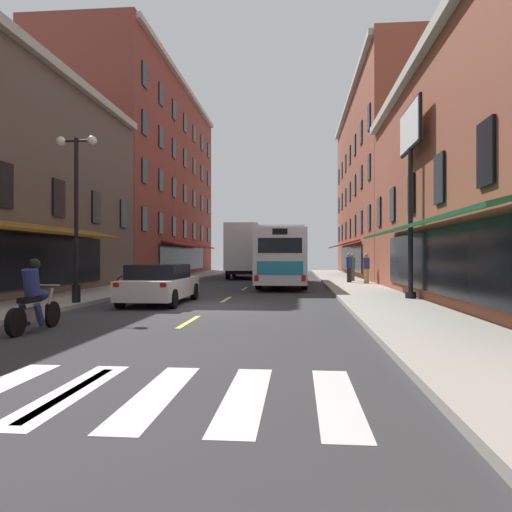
% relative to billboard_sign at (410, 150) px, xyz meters
% --- Properties ---
extents(ground_plane, '(34.80, 80.00, 0.10)m').
position_rel_billboard_sign_xyz_m(ground_plane, '(-7.05, -2.61, -5.76)').
color(ground_plane, '#333335').
extents(lane_centre_dashes, '(0.14, 73.90, 0.01)m').
position_rel_billboard_sign_xyz_m(lane_centre_dashes, '(-7.05, -2.86, -5.70)').
color(lane_centre_dashes, '#DBCC4C').
rests_on(lane_centre_dashes, ground).
extents(crosswalk_near, '(7.10, 2.80, 0.01)m').
position_rel_billboard_sign_xyz_m(crosswalk_near, '(-7.05, -12.61, -5.70)').
color(crosswalk_near, silver).
rests_on(crosswalk_near, ground).
extents(sidewalk_left, '(3.00, 80.00, 0.14)m').
position_rel_billboard_sign_xyz_m(sidewalk_left, '(-12.95, -2.61, -5.64)').
color(sidewalk_left, '#A39E93').
rests_on(sidewalk_left, ground).
extents(sidewalk_right, '(3.00, 80.00, 0.14)m').
position_rel_billboard_sign_xyz_m(sidewalk_right, '(-1.15, -2.61, -5.64)').
color(sidewalk_right, '#A39E93').
rests_on(sidewalk_right, ground).
extents(billboard_sign, '(0.40, 3.05, 7.23)m').
position_rel_billboard_sign_xyz_m(billboard_sign, '(0.00, 0.00, 0.00)').
color(billboard_sign, black).
rests_on(billboard_sign, sidewalk_right).
extents(transit_bus, '(2.70, 12.39, 3.23)m').
position_rel_billboard_sign_xyz_m(transit_bus, '(-5.09, 10.00, -4.01)').
color(transit_bus, silver).
rests_on(transit_bus, ground).
extents(box_truck, '(2.68, 7.99, 4.13)m').
position_rel_billboard_sign_xyz_m(box_truck, '(-8.41, 18.85, -3.59)').
color(box_truck, black).
rests_on(box_truck, ground).
extents(sedan_near, '(2.02, 4.74, 1.42)m').
position_rel_billboard_sign_xyz_m(sedan_near, '(-9.19, -1.44, -4.99)').
color(sedan_near, silver).
rests_on(sedan_near, ground).
extents(sedan_mid, '(2.04, 4.50, 1.38)m').
position_rel_billboard_sign_xyz_m(sedan_mid, '(-8.21, 30.31, -5.00)').
color(sedan_mid, silver).
rests_on(sedan_mid, ground).
extents(motorcycle_rider, '(0.62, 2.07, 1.66)m').
position_rel_billboard_sign_xyz_m(motorcycle_rider, '(-10.16, -8.06, -5.00)').
color(motorcycle_rider, black).
rests_on(motorcycle_rider, ground).
extents(bicycle_near, '(1.71, 0.48, 0.91)m').
position_rel_billboard_sign_xyz_m(bicycle_near, '(-11.83, 3.26, -5.21)').
color(bicycle_near, black).
rests_on(bicycle_near, sidewalk_left).
extents(pedestrian_near, '(0.36, 0.50, 1.75)m').
position_rel_billboard_sign_xyz_m(pedestrian_near, '(-0.21, 10.11, -4.64)').
color(pedestrian_near, '#B29947').
rests_on(pedestrian_near, sidewalk_right).
extents(pedestrian_mid, '(0.36, 0.36, 1.74)m').
position_rel_billboard_sign_xyz_m(pedestrian_mid, '(-0.71, 12.89, -4.67)').
color(pedestrian_mid, '#4C4C51').
rests_on(pedestrian_mid, sidewalk_right).
extents(pedestrian_far, '(0.36, 0.36, 1.80)m').
position_rel_billboard_sign_xyz_m(pedestrian_far, '(-1.10, 11.16, -4.64)').
color(pedestrian_far, black).
rests_on(pedestrian_far, sidewalk_right).
extents(street_lamp_twin, '(1.42, 0.32, 5.67)m').
position_rel_billboard_sign_xyz_m(street_lamp_twin, '(-11.75, -2.70, -2.44)').
color(street_lamp_twin, black).
rests_on(street_lamp_twin, sidewalk_left).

